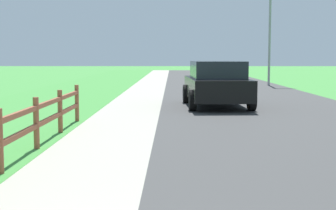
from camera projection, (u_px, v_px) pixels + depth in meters
The scene contains 6 objects.
ground_plane at pixel (165, 89), 26.63m from camera, with size 120.00×120.00×0.00m, color #3F8A3B.
road_asphalt at pixel (225, 87), 28.59m from camera, with size 7.00×66.00×0.01m, color #393939.
curb_concrete at pixel (114, 86), 28.65m from camera, with size 6.00×66.00×0.01m, color #A19D8E.
grass_verge at pixel (89, 86), 28.66m from camera, with size 5.00×66.00×0.00m, color #3F8A3B.
parked_suv_black at pixel (217, 84), 17.18m from camera, with size 2.32×4.44×1.60m.
street_lamp at pixel (272, 24), 29.38m from camera, with size 1.17×0.20×6.21m.
Camera 1 is at (0.39, -1.59, 1.78)m, focal length 52.43 mm.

